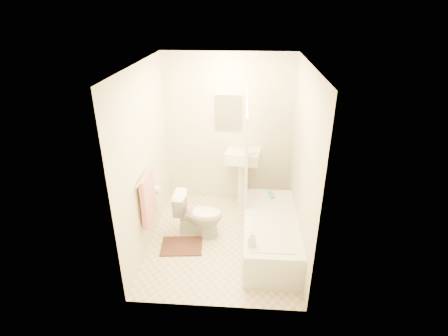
# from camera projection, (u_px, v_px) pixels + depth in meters

# --- Properties ---
(floor) EXTENTS (2.40, 2.40, 0.00)m
(floor) POSITION_uv_depth(u_px,v_px,m) (223.00, 239.00, 4.93)
(floor) COLOR beige
(floor) RESTS_ON ground
(ceiling) EXTENTS (2.40, 2.40, 0.00)m
(ceiling) POSITION_uv_depth(u_px,v_px,m) (222.00, 65.00, 3.89)
(ceiling) COLOR white
(ceiling) RESTS_ON ground
(wall_back) EXTENTS (2.00, 0.02, 2.40)m
(wall_back) POSITION_uv_depth(u_px,v_px,m) (228.00, 131.00, 5.49)
(wall_back) COLOR beige
(wall_back) RESTS_ON ground
(wall_left) EXTENTS (0.02, 2.40, 2.40)m
(wall_left) POSITION_uv_depth(u_px,v_px,m) (145.00, 160.00, 4.48)
(wall_left) COLOR beige
(wall_left) RESTS_ON ground
(wall_right) EXTENTS (0.02, 2.40, 2.40)m
(wall_right) POSITION_uv_depth(u_px,v_px,m) (303.00, 165.00, 4.35)
(wall_right) COLOR beige
(wall_right) RESTS_ON ground
(mirror) EXTENTS (0.40, 0.03, 0.55)m
(mirror) POSITION_uv_depth(u_px,v_px,m) (228.00, 112.00, 5.34)
(mirror) COLOR white
(mirror) RESTS_ON wall_back
(curtain_rod) EXTENTS (0.03, 1.70, 0.03)m
(curtain_rod) POSITION_uv_depth(u_px,v_px,m) (248.00, 98.00, 4.14)
(curtain_rod) COLOR silver
(curtain_rod) RESTS_ON wall_back
(shower_curtain) EXTENTS (0.04, 0.80, 1.55)m
(shower_curtain) POSITION_uv_depth(u_px,v_px,m) (247.00, 147.00, 4.83)
(shower_curtain) COLOR silver
(shower_curtain) RESTS_ON curtain_rod
(towel_bar) EXTENTS (0.02, 0.60, 0.02)m
(towel_bar) POSITION_uv_depth(u_px,v_px,m) (143.00, 176.00, 4.29)
(towel_bar) COLOR silver
(towel_bar) RESTS_ON wall_left
(towel) EXTENTS (0.06, 0.45, 0.66)m
(towel) POSITION_uv_depth(u_px,v_px,m) (148.00, 198.00, 4.43)
(towel) COLOR #CC7266
(towel) RESTS_ON towel_bar
(toilet_paper) EXTENTS (0.11, 0.12, 0.12)m
(toilet_paper) POSITION_uv_depth(u_px,v_px,m) (156.00, 190.00, 4.80)
(toilet_paper) COLOR white
(toilet_paper) RESTS_ON wall_left
(toilet) EXTENTS (0.68, 0.39, 0.66)m
(toilet) POSITION_uv_depth(u_px,v_px,m) (198.00, 215.00, 4.90)
(toilet) COLOR white
(toilet) RESTS_ON floor
(sink) EXTENTS (0.57, 0.48, 1.02)m
(sink) POSITION_uv_depth(u_px,v_px,m) (243.00, 174.00, 5.65)
(sink) COLOR white
(sink) RESTS_ON floor
(bathtub) EXTENTS (0.70, 1.60, 0.45)m
(bathtub) POSITION_uv_depth(u_px,v_px,m) (270.00, 233.00, 4.69)
(bathtub) COLOR silver
(bathtub) RESTS_ON floor
(bath_mat) EXTENTS (0.59, 0.47, 0.02)m
(bath_mat) POSITION_uv_depth(u_px,v_px,m) (182.00, 246.00, 4.78)
(bath_mat) COLOR #50251C
(bath_mat) RESTS_ON floor
(soap_bottle) EXTENTS (0.10, 0.10, 0.18)m
(soap_bottle) POSITION_uv_depth(u_px,v_px,m) (252.00, 239.00, 4.06)
(soap_bottle) COLOR silver
(soap_bottle) RESTS_ON bathtub
(scrub_brush) EXTENTS (0.09, 0.22, 0.04)m
(scrub_brush) POSITION_uv_depth(u_px,v_px,m) (271.00, 195.00, 5.13)
(scrub_brush) COLOR #3EB862
(scrub_brush) RESTS_ON bathtub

